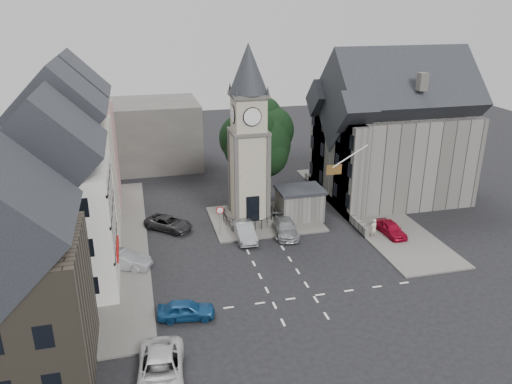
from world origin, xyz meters
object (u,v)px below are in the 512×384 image
object	(u,v)px
car_west_blue	(186,310)
car_east_red	(391,229)
stone_shelter	(300,203)
clock_tower	(249,138)
pedestrian	(373,228)

from	to	relation	value
car_west_blue	car_east_red	size ratio (longest dim) A/B	1.00
stone_shelter	car_west_blue	world-z (taller)	stone_shelter
clock_tower	stone_shelter	bearing A→B (deg)	-5.84
clock_tower	car_west_blue	bearing A→B (deg)	-118.19
car_west_blue	pedestrian	size ratio (longest dim) A/B	2.12
car_west_blue	stone_shelter	bearing A→B (deg)	-34.58
car_west_blue	pedestrian	world-z (taller)	pedestrian
car_east_red	car_west_blue	bearing A→B (deg)	-159.91
clock_tower	car_east_red	xyz separation A→B (m)	(11.50, -5.92, -7.48)
stone_shelter	pedestrian	distance (m)	7.44
stone_shelter	car_east_red	world-z (taller)	stone_shelter
clock_tower	car_east_red	size ratio (longest dim) A/B	4.34
stone_shelter	car_west_blue	size ratio (longest dim) A/B	1.15
stone_shelter	car_west_blue	bearing A→B (deg)	-132.34
car_east_red	pedestrian	bearing A→B (deg)	179.40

